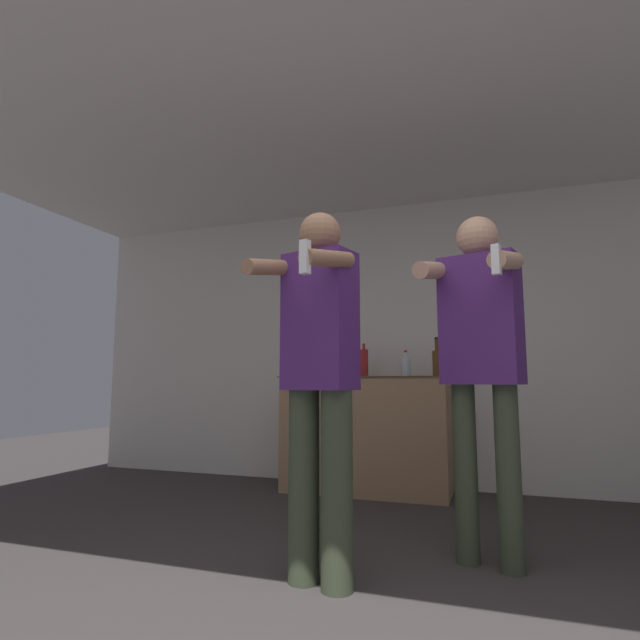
{
  "coord_description": "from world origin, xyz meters",
  "views": [
    {
      "loc": [
        0.48,
        -1.34,
        0.91
      ],
      "look_at": [
        -0.29,
        0.89,
        1.2
      ],
      "focal_mm": 28.0,
      "sensor_mm": 36.0,
      "label": 1
    }
  ],
  "objects_px": {
    "bottle_amber_bourbon": "(337,361)",
    "person_man_side": "(481,348)",
    "bottle_clear_vodka": "(313,361)",
    "person_woman_foreground": "(319,375)",
    "bottle_short_whiskey": "(364,362)",
    "bottle_tall_gin": "(437,361)",
    "bottle_brown_liquor": "(406,367)"
  },
  "relations": [
    {
      "from": "bottle_short_whiskey",
      "to": "bottle_clear_vodka",
      "type": "height_order",
      "value": "bottle_clear_vodka"
    },
    {
      "from": "bottle_amber_bourbon",
      "to": "bottle_clear_vodka",
      "type": "bearing_deg",
      "value": 180.0
    },
    {
      "from": "bottle_short_whiskey",
      "to": "bottle_tall_gin",
      "type": "distance_m",
      "value": 0.61
    },
    {
      "from": "bottle_clear_vodka",
      "to": "person_woman_foreground",
      "type": "relative_size",
      "value": 0.19
    },
    {
      "from": "bottle_brown_liquor",
      "to": "bottle_amber_bourbon",
      "type": "distance_m",
      "value": 0.61
    },
    {
      "from": "bottle_tall_gin",
      "to": "person_woman_foreground",
      "type": "bearing_deg",
      "value": -100.04
    },
    {
      "from": "bottle_short_whiskey",
      "to": "bottle_brown_liquor",
      "type": "bearing_deg",
      "value": -0.0
    },
    {
      "from": "bottle_clear_vodka",
      "to": "bottle_tall_gin",
      "type": "distance_m",
      "value": 1.08
    },
    {
      "from": "bottle_short_whiskey",
      "to": "person_woman_foreground",
      "type": "relative_size",
      "value": 0.17
    },
    {
      "from": "bottle_short_whiskey",
      "to": "bottle_tall_gin",
      "type": "xyz_separation_m",
      "value": [
        0.61,
        0.0,
        -0.0
      ]
    },
    {
      "from": "bottle_brown_liquor",
      "to": "bottle_amber_bourbon",
      "type": "relative_size",
      "value": 0.62
    },
    {
      "from": "bottle_clear_vodka",
      "to": "bottle_amber_bourbon",
      "type": "height_order",
      "value": "bottle_amber_bourbon"
    },
    {
      "from": "bottle_brown_liquor",
      "to": "bottle_tall_gin",
      "type": "distance_m",
      "value": 0.26
    },
    {
      "from": "bottle_clear_vodka",
      "to": "bottle_amber_bourbon",
      "type": "relative_size",
      "value": 0.92
    },
    {
      "from": "person_woman_foreground",
      "to": "person_man_side",
      "type": "distance_m",
      "value": 0.88
    },
    {
      "from": "person_woman_foreground",
      "to": "bottle_clear_vodka",
      "type": "bearing_deg",
      "value": 110.7
    },
    {
      "from": "bottle_brown_liquor",
      "to": "bottle_tall_gin",
      "type": "xyz_separation_m",
      "value": [
        0.25,
        0.0,
        0.04
      ]
    },
    {
      "from": "bottle_amber_bourbon",
      "to": "person_woman_foreground",
      "type": "bearing_deg",
      "value": -75.27
    },
    {
      "from": "person_woman_foreground",
      "to": "bottle_short_whiskey",
      "type": "bearing_deg",
      "value": 97.84
    },
    {
      "from": "bottle_clear_vodka",
      "to": "bottle_amber_bourbon",
      "type": "bearing_deg",
      "value": -0.0
    },
    {
      "from": "bottle_amber_bourbon",
      "to": "person_man_side",
      "type": "xyz_separation_m",
      "value": [
        1.23,
        -1.47,
        -0.01
      ]
    },
    {
      "from": "bottle_amber_bourbon",
      "to": "person_woman_foreground",
      "type": "xyz_separation_m",
      "value": [
        0.51,
        -1.95,
        -0.15
      ]
    },
    {
      "from": "bottle_clear_vodka",
      "to": "person_woman_foreground",
      "type": "xyz_separation_m",
      "value": [
        0.74,
        -1.95,
        -0.15
      ]
    },
    {
      "from": "bottle_clear_vodka",
      "to": "bottle_amber_bourbon",
      "type": "xyz_separation_m",
      "value": [
        0.22,
        -0.0,
        0.0
      ]
    },
    {
      "from": "bottle_tall_gin",
      "to": "person_woman_foreground",
      "type": "distance_m",
      "value": 1.99
    },
    {
      "from": "bottle_short_whiskey",
      "to": "bottle_clear_vodka",
      "type": "bearing_deg",
      "value": 180.0
    },
    {
      "from": "bottle_short_whiskey",
      "to": "person_man_side",
      "type": "height_order",
      "value": "person_man_side"
    },
    {
      "from": "bottle_clear_vodka",
      "to": "bottle_tall_gin",
      "type": "height_order",
      "value": "bottle_clear_vodka"
    },
    {
      "from": "bottle_amber_bourbon",
      "to": "person_man_side",
      "type": "bearing_deg",
      "value": -49.91
    },
    {
      "from": "bottle_brown_liquor",
      "to": "bottle_short_whiskey",
      "type": "height_order",
      "value": "bottle_short_whiskey"
    },
    {
      "from": "bottle_clear_vodka",
      "to": "bottle_short_whiskey",
      "type": "bearing_deg",
      "value": 0.0
    },
    {
      "from": "bottle_clear_vodka",
      "to": "person_man_side",
      "type": "bearing_deg",
      "value": -45.15
    }
  ]
}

